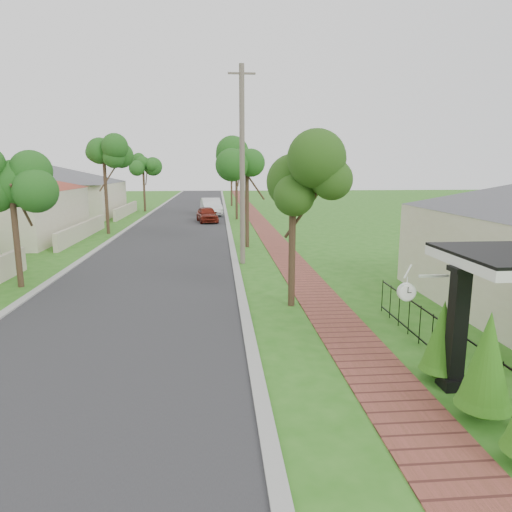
{
  "coord_description": "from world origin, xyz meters",
  "views": [
    {
      "loc": [
        -0.12,
        -9.19,
        4.38
      ],
      "look_at": [
        1.12,
        5.59,
        1.5
      ],
      "focal_mm": 32.0,
      "sensor_mm": 36.0,
      "label": 1
    }
  ],
  "objects_px": {
    "parked_car_white": "(211,207)",
    "station_clock": "(409,290)",
    "porch_post": "(456,335)",
    "parked_car_red": "(207,214)",
    "near_tree": "(293,186)",
    "utility_pole": "(242,166)"
  },
  "relations": [
    {
      "from": "parked_car_white",
      "to": "station_clock",
      "type": "relative_size",
      "value": 4.56
    },
    {
      "from": "parked_car_red",
      "to": "station_clock",
      "type": "bearing_deg",
      "value": -89.91
    },
    {
      "from": "porch_post",
      "to": "parked_car_white",
      "type": "xyz_separation_m",
      "value": [
        -5.29,
        34.62,
        -0.34
      ]
    },
    {
      "from": "utility_pole",
      "to": "station_clock",
      "type": "height_order",
      "value": "utility_pole"
    },
    {
      "from": "station_clock",
      "to": "porch_post",
      "type": "bearing_deg",
      "value": -25.15
    },
    {
      "from": "porch_post",
      "to": "parked_car_white",
      "type": "distance_m",
      "value": 35.02
    },
    {
      "from": "parked_car_white",
      "to": "near_tree",
      "type": "bearing_deg",
      "value": -91.11
    },
    {
      "from": "parked_car_white",
      "to": "utility_pole",
      "type": "distance_m",
      "value": 22.42
    },
    {
      "from": "porch_post",
      "to": "near_tree",
      "type": "height_order",
      "value": "near_tree"
    },
    {
      "from": "parked_car_white",
      "to": "station_clock",
      "type": "height_order",
      "value": "station_clock"
    },
    {
      "from": "near_tree",
      "to": "station_clock",
      "type": "relative_size",
      "value": 4.64
    },
    {
      "from": "porch_post",
      "to": "utility_pole",
      "type": "relative_size",
      "value": 0.29
    },
    {
      "from": "parked_car_white",
      "to": "near_tree",
      "type": "distance_m",
      "value": 29.1
    },
    {
      "from": "porch_post",
      "to": "utility_pole",
      "type": "bearing_deg",
      "value": 105.77
    },
    {
      "from": "parked_car_red",
      "to": "near_tree",
      "type": "height_order",
      "value": "near_tree"
    },
    {
      "from": "utility_pole",
      "to": "parked_car_red",
      "type": "bearing_deg",
      "value": 96.9
    },
    {
      "from": "porch_post",
      "to": "parked_car_white",
      "type": "bearing_deg",
      "value": 98.69
    },
    {
      "from": "near_tree",
      "to": "parked_car_red",
      "type": "bearing_deg",
      "value": 97.83
    },
    {
      "from": "porch_post",
      "to": "near_tree",
      "type": "relative_size",
      "value": 0.52
    },
    {
      "from": "parked_car_white",
      "to": "utility_pole",
      "type": "relative_size",
      "value": 0.54
    },
    {
      "from": "porch_post",
      "to": "station_clock",
      "type": "bearing_deg",
      "value": 154.85
    },
    {
      "from": "parked_car_red",
      "to": "porch_post",
      "type": "bearing_deg",
      "value": -88.41
    }
  ]
}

